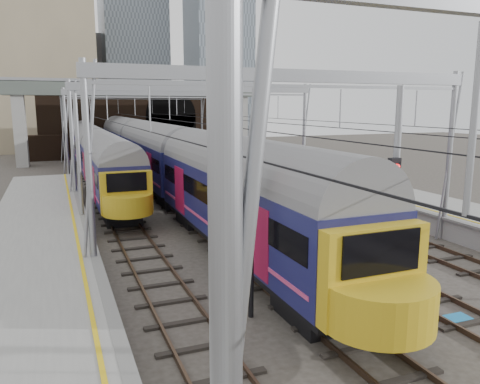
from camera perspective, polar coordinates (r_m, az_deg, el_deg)
name	(u,v)px	position (r m, az deg, el deg)	size (l,w,h in m)	color
ground	(435,346)	(14.38, 22.69, -16.95)	(160.00, 160.00, 0.00)	#38332D
platform_left	(28,355)	(12.88, -24.44, -17.66)	(4.32, 55.00, 1.12)	gray
tracks	(236,221)	(26.44, -0.51, -3.54)	(14.40, 80.00, 0.22)	#4C3828
overhead_line	(201,103)	(31.79, -4.83, 10.71)	(16.80, 80.00, 8.00)	gray
retaining_wall	(142,122)	(61.82, -11.86, 8.34)	(28.00, 2.75, 9.00)	black
overbridge	(138,98)	(55.71, -12.34, 11.13)	(28.00, 3.00, 9.25)	gray
city_skyline	(127,38)	(81.01, -13.63, 17.78)	(37.50, 27.50, 60.00)	tan
train_main	(138,146)	(45.08, -12.39, 5.45)	(3.07, 70.86, 5.19)	black
train_second	(91,148)	(47.16, -17.70, 5.12)	(2.69, 46.61, 4.66)	black
signal_near_left	(252,220)	(13.86, 1.50, -3.38)	(0.35, 0.47, 4.94)	black
signal_near_centre	(388,219)	(14.55, 17.63, -3.17)	(0.35, 0.47, 4.96)	black
equip_cover_a	(354,268)	(19.45, 13.75, -8.97)	(0.87, 0.62, 0.10)	#1878BA
equip_cover_b	(347,249)	(21.81, 12.94, -6.78)	(0.93, 0.66, 0.11)	#1878BA
equip_cover_c	(458,318)	(16.19, 25.01, -13.79)	(0.75, 0.53, 0.09)	#1878BA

